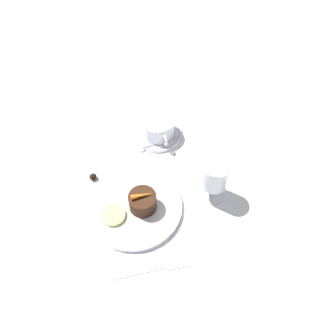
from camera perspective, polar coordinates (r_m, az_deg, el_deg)
ground_plane at (r=0.83m, az=-1.95°, el=-6.38°), size 3.00×3.00×0.00m
dinner_plate at (r=0.82m, az=-5.76°, el=-6.74°), size 0.23×0.23×0.01m
saucer at (r=0.97m, az=-1.78°, el=6.03°), size 0.14×0.14×0.01m
coffee_cup at (r=0.94m, az=-1.77°, el=7.23°), size 0.12×0.09×0.05m
spoon at (r=0.94m, az=-1.11°, el=4.63°), size 0.02×0.11×0.00m
wine_glass at (r=0.79m, az=8.15°, el=-1.57°), size 0.06×0.06×0.12m
fork at (r=0.76m, az=-1.45°, el=-16.96°), size 0.04×0.17×0.01m
dessert_cake at (r=0.80m, az=-4.44°, el=-5.81°), size 0.07×0.07×0.04m
carrot_garnish at (r=0.77m, az=-4.58°, el=-4.72°), size 0.02×0.05×0.01m
pineapple_slice at (r=0.81m, az=-9.52°, el=-8.11°), size 0.06×0.06×0.01m
chocolate_truffle at (r=0.89m, az=-12.91°, el=-1.52°), size 0.02×0.02×0.02m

